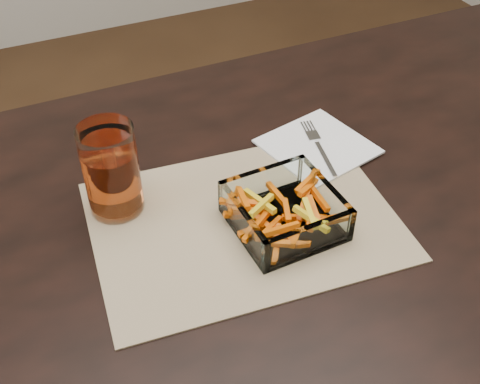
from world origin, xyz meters
The scene contains 6 objects.
dining_table centered at (0.00, 0.00, 0.66)m, with size 1.60×0.90×0.75m.
placemat centered at (-0.15, -0.01, 0.75)m, with size 0.45×0.33×0.00m, color tan.
glass_bowl centered at (-0.10, -0.04, 0.78)m, with size 0.15×0.15×0.06m.
tumbler centered at (-0.31, 0.10, 0.82)m, with size 0.08×0.08×0.15m.
napkin centered at (0.05, 0.10, 0.76)m, with size 0.16×0.16×0.00m, color white.
fork centered at (0.05, 0.10, 0.76)m, with size 0.05×0.16×0.00m.
Camera 1 is at (-0.42, -0.60, 1.38)m, focal length 45.00 mm.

